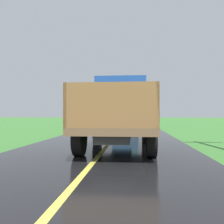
% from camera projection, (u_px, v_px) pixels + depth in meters
% --- Properties ---
extents(banana_truck_near, '(2.38, 5.82, 2.80)m').
position_uv_depth(banana_truck_near, '(120.00, 110.00, 9.32)').
color(banana_truck_near, '#2D2D30').
rests_on(banana_truck_near, road_surface).
extents(banana_truck_far, '(2.38, 5.81, 2.80)m').
position_uv_depth(banana_truck_far, '(126.00, 113.00, 24.21)').
color(banana_truck_far, '#2D2D30').
rests_on(banana_truck_far, road_surface).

